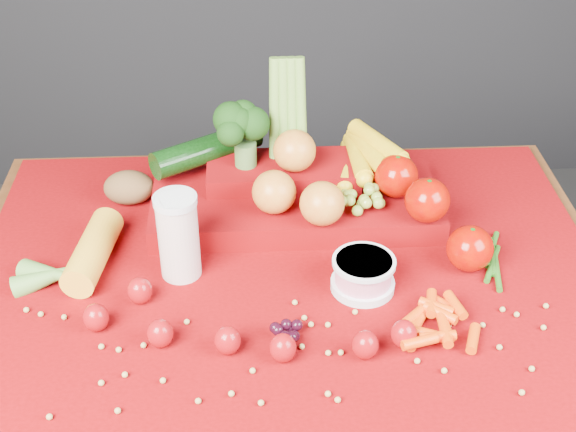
{
  "coord_description": "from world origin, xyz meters",
  "views": [
    {
      "loc": [
        -0.06,
        -1.06,
        1.6
      ],
      "look_at": [
        0.0,
        0.02,
        0.85
      ],
      "focal_mm": 50.0,
      "sensor_mm": 36.0,
      "label": 1
    }
  ],
  "objects_px": {
    "produce_mound": "(308,186)",
    "milk_glass": "(178,233)",
    "table": "(289,313)",
    "yogurt_bowl": "(363,273)"
  },
  "relations": [
    {
      "from": "produce_mound",
      "to": "milk_glass",
      "type": "bearing_deg",
      "value": -143.86
    },
    {
      "from": "table",
      "to": "produce_mound",
      "type": "height_order",
      "value": "produce_mound"
    },
    {
      "from": "milk_glass",
      "to": "yogurt_bowl",
      "type": "relative_size",
      "value": 1.45
    },
    {
      "from": "milk_glass",
      "to": "produce_mound",
      "type": "bearing_deg",
      "value": 36.14
    },
    {
      "from": "table",
      "to": "produce_mound",
      "type": "distance_m",
      "value": 0.23
    },
    {
      "from": "milk_glass",
      "to": "table",
      "type": "bearing_deg",
      "value": 3.13
    },
    {
      "from": "table",
      "to": "produce_mound",
      "type": "relative_size",
      "value": 1.88
    },
    {
      "from": "table",
      "to": "yogurt_bowl",
      "type": "height_order",
      "value": "yogurt_bowl"
    },
    {
      "from": "milk_glass",
      "to": "produce_mound",
      "type": "distance_m",
      "value": 0.28
    },
    {
      "from": "table",
      "to": "yogurt_bowl",
      "type": "bearing_deg",
      "value": -28.9
    }
  ]
}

